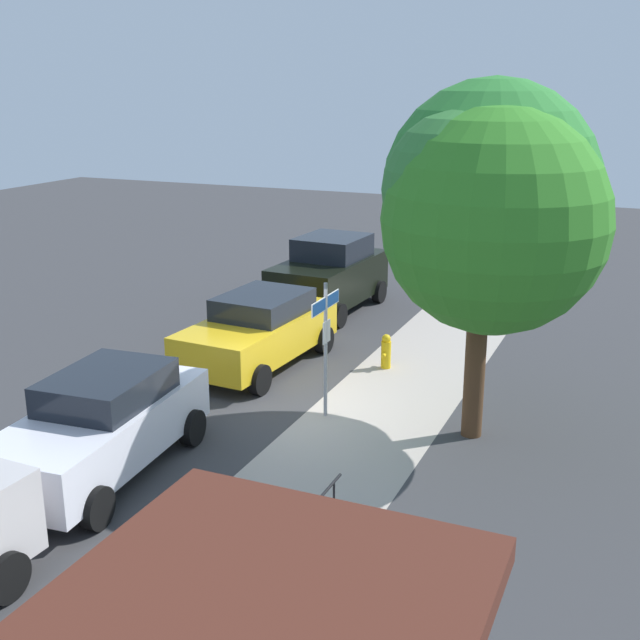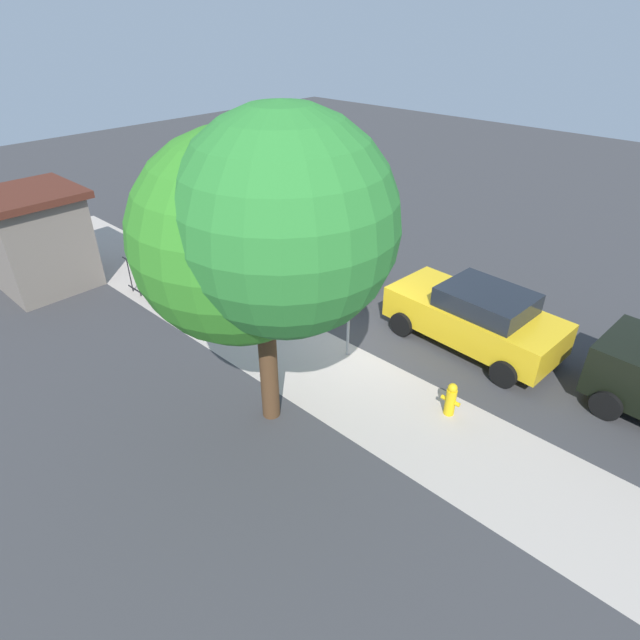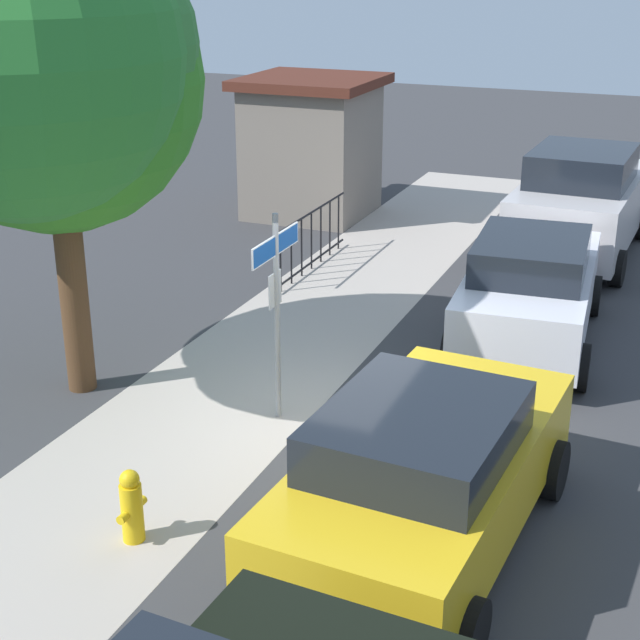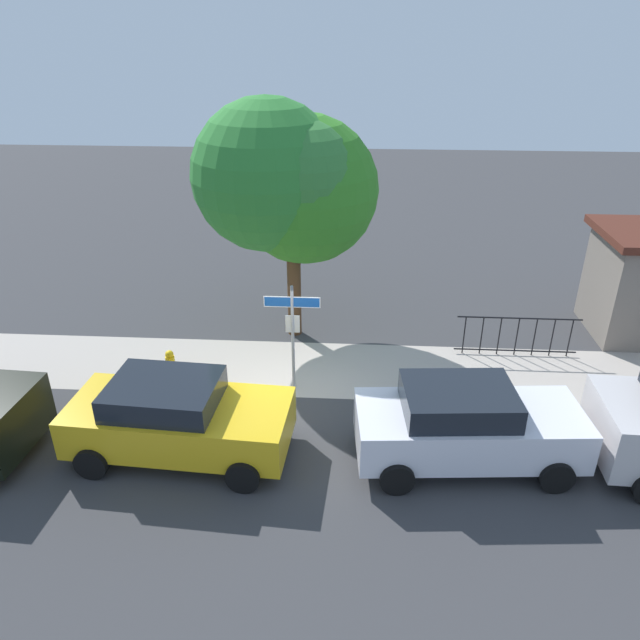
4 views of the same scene
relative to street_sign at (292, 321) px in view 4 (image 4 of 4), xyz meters
name	(u,v)px [view 4 (image 4 of 4)]	position (x,y,z in m)	size (l,w,h in m)	color
ground_plane	(293,397)	(0.01, -0.40, -1.75)	(60.00, 60.00, 0.00)	#38383A
sidewalk_strip	(379,370)	(2.01, 0.90, -1.75)	(24.00, 2.60, 0.00)	#AEA297
street_sign	(292,321)	(0.00, 0.00, 0.00)	(1.24, 0.07, 2.60)	#9EA0A5
shade_tree	(289,183)	(-0.31, 2.77, 2.41)	(4.62, 4.00, 6.22)	#4F341E
car_yellow	(177,418)	(-2.01, -2.46, -0.92)	(4.37, 2.27, 1.61)	gold
car_white	(466,425)	(3.55, -2.38, -0.90)	(4.38, 2.19, 1.66)	silver
iron_fence	(517,336)	(5.52, 1.90, -1.19)	(3.10, 0.04, 1.07)	black
fire_hydrant	(171,365)	(-2.97, 0.20, -1.37)	(0.42, 0.22, 0.78)	yellow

